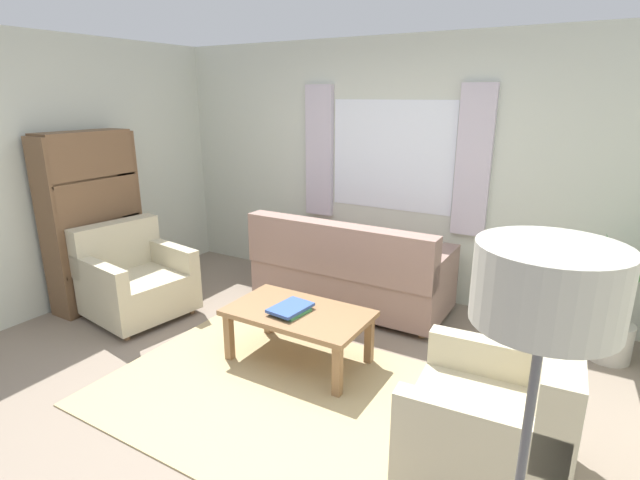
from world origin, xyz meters
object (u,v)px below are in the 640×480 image
at_px(coffee_table, 298,317).
at_px(standing_lamp, 543,316).
at_px(armchair_left, 135,280).
at_px(couch, 348,273).
at_px(potted_plant, 618,301).
at_px(book_stack_on_table, 291,309).
at_px(bookshelf, 99,226).
at_px(armchair_right, 497,421).

height_order(coffee_table, standing_lamp, standing_lamp).
distance_m(armchair_left, standing_lamp, 4.01).
bearing_deg(couch, armchair_left, 35.18).
bearing_deg(potted_plant, coffee_table, -148.37).
bearing_deg(armchair_left, standing_lamp, -102.11).
bearing_deg(book_stack_on_table, standing_lamp, -36.85).
bearing_deg(book_stack_on_table, bookshelf, 178.55).
distance_m(couch, potted_plant, 2.28).
bearing_deg(bookshelf, potted_plant, 106.28).
distance_m(armchair_left, bookshelf, 0.70).
relative_size(coffee_table, book_stack_on_table, 3.14).
bearing_deg(standing_lamp, potted_plant, 83.13).
distance_m(potted_plant, bookshelf, 4.67).
distance_m(couch, book_stack_on_table, 1.18).
distance_m(coffee_table, bookshelf, 2.38).
bearing_deg(couch, standing_lamp, 127.29).
distance_m(couch, armchair_right, 2.34).
height_order(couch, coffee_table, couch).
height_order(armchair_left, standing_lamp, standing_lamp).
xyz_separation_m(armchair_left, bookshelf, (-0.53, 0.07, 0.45)).
height_order(armchair_left, bookshelf, bookshelf).
xyz_separation_m(potted_plant, standing_lamp, (-0.33, -2.74, 0.92)).
distance_m(armchair_right, coffee_table, 1.65).
relative_size(couch, book_stack_on_table, 5.42).
distance_m(couch, coffee_table, 1.13).
bearing_deg(armchair_left, armchair_right, -88.31).
relative_size(book_stack_on_table, potted_plant, 0.31).
relative_size(armchair_left, book_stack_on_table, 2.72).
bearing_deg(book_stack_on_table, armchair_right, -14.50).
xyz_separation_m(armchair_left, armchair_right, (3.40, -0.41, 0.00)).
relative_size(potted_plant, bookshelf, 0.65).
height_order(couch, bookshelf, bookshelf).
bearing_deg(potted_plant, book_stack_on_table, -147.70).
bearing_deg(bookshelf, standing_lamp, 70.96).
relative_size(coffee_table, potted_plant, 0.98).
height_order(potted_plant, standing_lamp, standing_lamp).
distance_m(bookshelf, standing_lamp, 4.43).
bearing_deg(armchair_right, coffee_table, -110.65).
relative_size(armchair_left, bookshelf, 0.55).
bearing_deg(coffee_table, book_stack_on_table, -120.09).
height_order(armchair_right, bookshelf, bookshelf).
bearing_deg(armchair_left, book_stack_on_table, -81.14).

